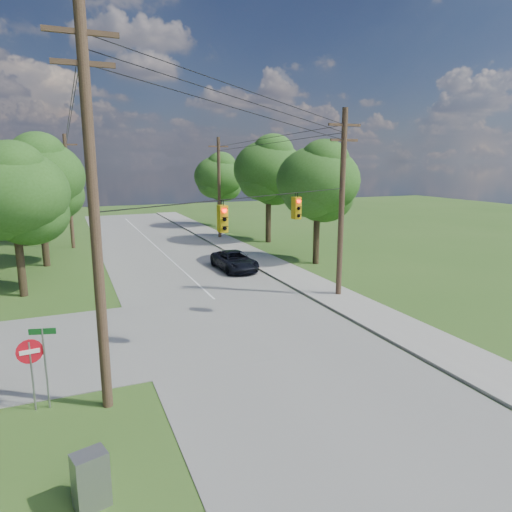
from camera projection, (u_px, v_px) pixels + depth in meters
name	position (u px, v px, depth m)	size (l,w,h in m)	color
ground	(246.00, 385.00, 15.96)	(140.00, 140.00, 0.00)	#355B1E
main_road	(247.00, 329.00, 21.23)	(10.00, 100.00, 0.03)	gray
sidewalk_east	(366.00, 310.00, 23.75)	(2.60, 100.00, 0.12)	#9E9D94
pole_sw	(94.00, 211.00, 13.32)	(2.00, 0.32, 12.00)	brown
pole_ne	(342.00, 202.00, 25.43)	(2.00, 0.32, 10.50)	brown
pole_north_e	(219.00, 187.00, 45.38)	(2.00, 0.32, 10.00)	brown
pole_north_w	(69.00, 191.00, 40.14)	(2.00, 0.32, 10.00)	brown
power_lines	(194.00, 134.00, 25.10)	(13.93, 29.62, 4.93)	black
traffic_signals	(263.00, 212.00, 19.81)	(4.91, 3.27, 1.05)	#C9A40B
tree_w_near	(13.00, 193.00, 25.30)	(6.00, 6.00, 8.40)	#3E301F
tree_w_mid	(39.00, 177.00, 32.77)	(6.40, 6.40, 9.22)	#3E301F
tree_w_far	(20.00, 177.00, 41.12)	(6.00, 6.00, 8.73)	#3E301F
tree_e_near	(318.00, 181.00, 33.67)	(6.20, 6.20, 8.81)	#3E301F
tree_e_mid	(269.00, 170.00, 42.76)	(6.60, 6.60, 9.64)	#3E301F
tree_e_far	(219.00, 177.00, 53.43)	(5.80, 5.80, 8.32)	#3E301F
car_main_north	(235.00, 261.00, 32.61)	(2.24, 4.85, 1.35)	black
control_cabinet	(91.00, 480.00, 10.21)	(0.74, 0.53, 1.33)	gray
do_not_enter_sign	(30.00, 359.00, 13.98)	(0.78, 0.13, 2.36)	gray
street_name_sign	(45.00, 358.00, 14.14)	(0.78, 0.23, 2.66)	gray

